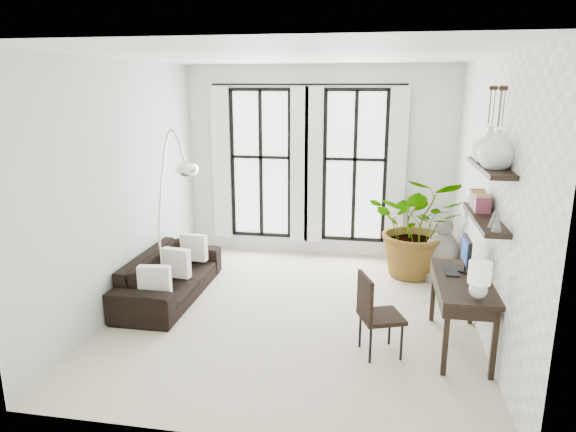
% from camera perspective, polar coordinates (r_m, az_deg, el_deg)
% --- Properties ---
extents(floor, '(5.00, 5.00, 0.00)m').
position_cam_1_polar(floor, '(6.78, 0.80, -10.70)').
color(floor, beige).
rests_on(floor, ground).
extents(ceiling, '(5.00, 5.00, 0.00)m').
position_cam_1_polar(ceiling, '(6.15, 0.91, 17.43)').
color(ceiling, white).
rests_on(ceiling, wall_back).
extents(wall_left, '(0.00, 5.00, 5.00)m').
position_cam_1_polar(wall_left, '(6.98, -17.73, 3.19)').
color(wall_left, '#AEC2B5').
rests_on(wall_left, floor).
extents(wall_right, '(0.00, 5.00, 5.00)m').
position_cam_1_polar(wall_right, '(6.32, 21.43, 1.77)').
color(wall_right, white).
rests_on(wall_right, floor).
extents(wall_back, '(4.50, 0.00, 4.50)m').
position_cam_1_polar(wall_back, '(8.71, 3.48, 5.94)').
color(wall_back, white).
rests_on(wall_back, floor).
extents(windows, '(3.26, 0.13, 2.65)m').
position_cam_1_polar(windows, '(8.67, 2.11, 5.65)').
color(windows, white).
rests_on(windows, wall_back).
extents(wall_shelves, '(0.25, 1.30, 0.60)m').
position_cam_1_polar(wall_shelves, '(5.76, 21.17, 1.95)').
color(wall_shelves, black).
rests_on(wall_shelves, wall_right).
extents(sofa, '(0.83, 2.12, 0.62)m').
position_cam_1_polar(sofa, '(7.34, -12.97, -6.43)').
color(sofa, black).
rests_on(sofa, floor).
extents(throw_pillows, '(0.40, 1.52, 0.40)m').
position_cam_1_polar(throw_pillows, '(7.24, -12.33, -5.09)').
color(throw_pillows, white).
rests_on(throw_pillows, sofa).
extents(plant, '(1.59, 1.44, 1.58)m').
position_cam_1_polar(plant, '(8.02, 14.28, -1.12)').
color(plant, '#2D7228').
rests_on(plant, floor).
extents(desk, '(0.58, 1.37, 1.20)m').
position_cam_1_polar(desk, '(5.93, 18.89, -7.43)').
color(desk, black).
rests_on(desk, floor).
extents(desk_chair, '(0.56, 0.56, 0.92)m').
position_cam_1_polar(desk_chair, '(5.68, 9.55, -10.24)').
color(desk_chair, black).
rests_on(desk_chair, floor).
extents(arc_lamp, '(0.73, 0.43, 2.33)m').
position_cam_1_polar(arc_lamp, '(6.96, -12.68, 3.35)').
color(arc_lamp, silver).
rests_on(arc_lamp, floor).
extents(buddha, '(0.54, 0.54, 0.98)m').
position_cam_1_polar(buddha, '(8.03, 16.70, -4.10)').
color(buddha, gray).
rests_on(buddha, floor).
extents(vase_a, '(0.37, 0.37, 0.38)m').
position_cam_1_polar(vase_a, '(5.40, 22.25, 6.88)').
color(vase_a, white).
rests_on(vase_a, shelf_upper).
extents(vase_b, '(0.37, 0.37, 0.38)m').
position_cam_1_polar(vase_b, '(5.79, 21.45, 7.39)').
color(vase_b, white).
rests_on(vase_b, shelf_upper).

